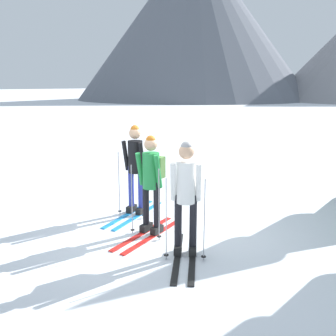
% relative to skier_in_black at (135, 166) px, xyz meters
% --- Properties ---
extents(ground_plane, '(400.00, 400.00, 0.00)m').
position_rel_skier_in_black_xyz_m(ground_plane, '(0.82, -0.50, -0.95)').
color(ground_plane, white).
extents(skier_in_black, '(0.61, 1.78, 1.74)m').
position_rel_skier_in_black_xyz_m(skier_in_black, '(0.00, 0.00, 0.00)').
color(skier_in_black, '#1E84D1').
rests_on(skier_in_black, ground).
extents(skier_in_green, '(0.61, 1.71, 1.68)m').
position_rel_skier_in_black_xyz_m(skier_in_green, '(0.82, -0.63, -0.01)').
color(skier_in_green, red).
rests_on(skier_in_green, ground).
extents(skier_in_white, '(1.04, 1.61, 1.71)m').
position_rel_skier_in_black_xyz_m(skier_in_white, '(1.71, -1.03, 0.01)').
color(skier_in_white, black).
rests_on(skier_in_white, ground).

